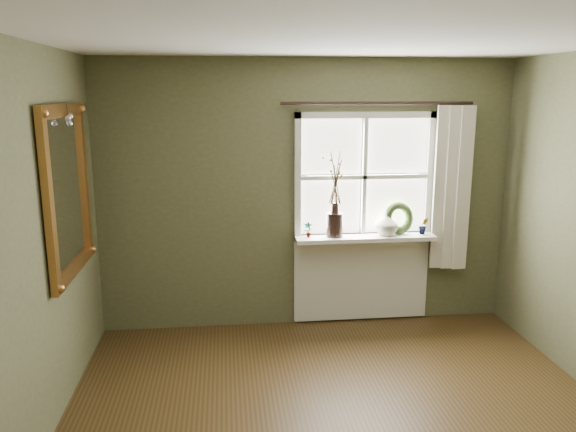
# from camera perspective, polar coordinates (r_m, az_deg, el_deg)

# --- Properties ---
(ceiling) EXTENTS (4.50, 4.50, 0.00)m
(ceiling) POSITION_cam_1_polar(r_m,az_deg,el_deg) (3.15, 8.49, 18.14)
(ceiling) COLOR silver
(ceiling) RESTS_ON ground
(wall_back) EXTENTS (4.00, 0.10, 2.60)m
(wall_back) POSITION_cam_1_polar(r_m,az_deg,el_deg) (5.48, 1.91, 2.16)
(wall_back) COLOR brown
(wall_back) RESTS_ON ground
(window_frame) EXTENTS (1.36, 0.06, 1.24)m
(window_frame) POSITION_cam_1_polar(r_m,az_deg,el_deg) (5.49, 7.74, 3.97)
(window_frame) COLOR white
(window_frame) RESTS_ON wall_back
(window_sill) EXTENTS (1.36, 0.26, 0.04)m
(window_sill) POSITION_cam_1_polar(r_m,az_deg,el_deg) (5.50, 7.84, -2.18)
(window_sill) COLOR white
(window_sill) RESTS_ON wall_back
(window_apron) EXTENTS (1.36, 0.04, 0.88)m
(window_apron) POSITION_cam_1_polar(r_m,az_deg,el_deg) (5.73, 7.44, -6.17)
(window_apron) COLOR white
(window_apron) RESTS_ON ground
(dark_jug) EXTENTS (0.18, 0.18, 0.23)m
(dark_jug) POSITION_cam_1_polar(r_m,az_deg,el_deg) (5.40, 4.77, -0.89)
(dark_jug) COLOR black
(dark_jug) RESTS_ON window_sill
(cream_vase) EXTENTS (0.29, 0.29, 0.23)m
(cream_vase) POSITION_cam_1_polar(r_m,az_deg,el_deg) (5.52, 9.99, -0.74)
(cream_vase) COLOR beige
(cream_vase) RESTS_ON window_sill
(wreath) EXTENTS (0.35, 0.23, 0.33)m
(wreath) POSITION_cam_1_polar(r_m,az_deg,el_deg) (5.60, 11.15, -0.55)
(wreath) COLOR #32441E
(wreath) RESTS_ON window_sill
(potted_plant_left) EXTENTS (0.08, 0.06, 0.15)m
(potted_plant_left) POSITION_cam_1_polar(r_m,az_deg,el_deg) (5.37, 2.06, -1.40)
(potted_plant_left) COLOR #32441E
(potted_plant_left) RESTS_ON window_sill
(potted_plant_right) EXTENTS (0.10, 0.08, 0.16)m
(potted_plant_right) POSITION_cam_1_polar(r_m,az_deg,el_deg) (5.64, 13.59, -0.97)
(potted_plant_right) COLOR #32441E
(potted_plant_right) RESTS_ON window_sill
(curtain) EXTENTS (0.36, 0.12, 1.59)m
(curtain) POSITION_cam_1_polar(r_m,az_deg,el_deg) (5.68, 16.21, 2.69)
(curtain) COLOR beige
(curtain) RESTS_ON wall_back
(curtain_rod) EXTENTS (1.84, 0.03, 0.03)m
(curtain_rod) POSITION_cam_1_polar(r_m,az_deg,el_deg) (5.40, 9.16, 11.25)
(curtain_rod) COLOR black
(curtain_rod) RESTS_ON wall_back
(gilt_mirror) EXTENTS (0.10, 1.08, 1.29)m
(gilt_mirror) POSITION_cam_1_polar(r_m,az_deg,el_deg) (4.52, -21.47, 2.41)
(gilt_mirror) COLOR white
(gilt_mirror) RESTS_ON wall_left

